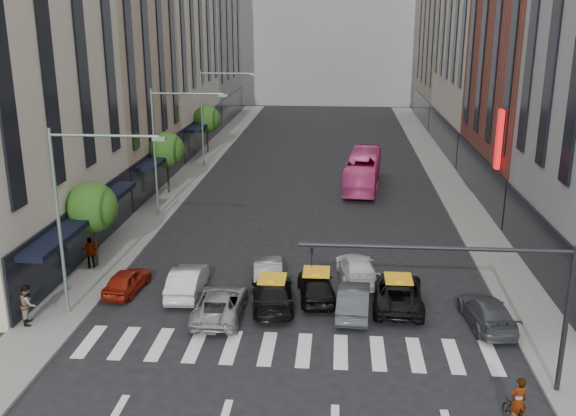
% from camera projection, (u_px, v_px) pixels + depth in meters
% --- Properties ---
extents(ground, '(160.00, 160.00, 0.00)m').
position_uv_depth(ground, '(287.00, 368.00, 26.49)').
color(ground, black).
rests_on(ground, ground).
extents(sidewalk_left, '(3.00, 96.00, 0.15)m').
position_uv_depth(sidewalk_left, '(184.00, 181.00, 55.99)').
color(sidewalk_left, slate).
rests_on(sidewalk_left, ground).
extents(sidewalk_right, '(3.00, 96.00, 0.15)m').
position_uv_depth(sidewalk_right, '(451.00, 187.00, 54.22)').
color(sidewalk_right, slate).
rests_on(sidewalk_right, ground).
extents(building_left_b, '(8.00, 16.00, 24.00)m').
position_uv_depth(building_left_b, '(103.00, 41.00, 51.07)').
color(building_left_b, tan).
rests_on(building_left_b, ground).
extents(building_left_d, '(8.00, 18.00, 30.00)m').
position_uv_depth(building_left_d, '(200.00, 7.00, 85.52)').
color(building_left_d, gray).
rests_on(building_left_d, ground).
extents(building_right_b, '(8.00, 18.00, 26.00)m').
position_uv_depth(building_right_b, '(547.00, 29.00, 47.21)').
color(building_right_b, brown).
rests_on(building_right_b, ground).
extents(building_right_d, '(8.00, 18.00, 28.00)m').
position_uv_depth(building_right_d, '(458.00, 15.00, 83.20)').
color(building_right_d, tan).
rests_on(building_right_d, ground).
extents(tree_near, '(2.88, 2.88, 4.95)m').
position_uv_depth(tree_near, '(92.00, 207.00, 35.89)').
color(tree_near, black).
rests_on(tree_near, sidewalk_left).
extents(tree_mid, '(2.88, 2.88, 4.95)m').
position_uv_depth(tree_mid, '(167.00, 150.00, 51.16)').
color(tree_mid, black).
rests_on(tree_mid, sidewalk_left).
extents(tree_far, '(2.88, 2.88, 4.95)m').
position_uv_depth(tree_far, '(207.00, 119.00, 66.44)').
color(tree_far, black).
rests_on(tree_far, sidewalk_left).
extents(streetlamp_near, '(5.38, 0.25, 9.00)m').
position_uv_depth(streetlamp_near, '(76.00, 199.00, 29.38)').
color(streetlamp_near, gray).
rests_on(streetlamp_near, sidewalk_left).
extents(streetlamp_mid, '(5.38, 0.25, 9.00)m').
position_uv_depth(streetlamp_mid, '(167.00, 136.00, 44.65)').
color(streetlamp_mid, gray).
rests_on(streetlamp_mid, sidewalk_left).
extents(streetlamp_far, '(5.38, 0.25, 9.00)m').
position_uv_depth(streetlamp_far, '(212.00, 105.00, 59.92)').
color(streetlamp_far, gray).
rests_on(streetlamp_far, sidewalk_left).
extents(traffic_signal, '(10.10, 0.20, 6.00)m').
position_uv_depth(traffic_signal, '(493.00, 283.00, 23.66)').
color(traffic_signal, black).
rests_on(traffic_signal, ground).
extents(liberty_sign, '(0.30, 0.70, 4.00)m').
position_uv_depth(liberty_sign, '(499.00, 139.00, 42.89)').
color(liberty_sign, red).
rests_on(liberty_sign, ground).
extents(car_red, '(1.88, 3.83, 1.26)m').
position_uv_depth(car_red, '(127.00, 281.00, 33.59)').
color(car_red, maroon).
rests_on(car_red, ground).
extents(car_white_front, '(1.70, 4.52, 1.47)m').
position_uv_depth(car_white_front, '(187.00, 281.00, 33.27)').
color(car_white_front, '#B9B9B9').
rests_on(car_white_front, ground).
extents(car_silver, '(2.31, 4.90, 1.35)m').
position_uv_depth(car_silver, '(220.00, 304.00, 30.79)').
color(car_silver, gray).
rests_on(car_silver, ground).
extents(taxi_left, '(2.71, 5.27, 1.46)m').
position_uv_depth(taxi_left, '(272.00, 293.00, 31.89)').
color(taxi_left, black).
rests_on(taxi_left, ground).
extents(taxi_center, '(2.29, 4.53, 1.48)m').
position_uv_depth(taxi_center, '(316.00, 286.00, 32.70)').
color(taxi_center, black).
rests_on(taxi_center, ground).
extents(car_grey_mid, '(1.78, 4.42, 1.43)m').
position_uv_depth(car_grey_mid, '(354.00, 300.00, 31.12)').
color(car_grey_mid, '#36393D').
rests_on(car_grey_mid, ground).
extents(taxi_right, '(2.66, 5.33, 1.45)m').
position_uv_depth(taxi_right, '(398.00, 292.00, 31.93)').
color(taxi_right, black).
rests_on(taxi_right, ground).
extents(car_grey_curb, '(2.32, 4.76, 1.33)m').
position_uv_depth(car_grey_curb, '(487.00, 312.00, 29.94)').
color(car_grey_curb, '#3D4044').
rests_on(car_grey_curb, ground).
extents(car_row2_left, '(2.02, 4.47, 1.42)m').
position_uv_depth(car_row2_left, '(268.00, 271.00, 34.66)').
color(car_row2_left, gray).
rests_on(car_row2_left, ground).
extents(car_row2_right, '(2.55, 4.99, 1.39)m').
position_uv_depth(car_row2_right, '(357.00, 268.00, 35.08)').
color(car_row2_right, silver).
rests_on(car_row2_right, ground).
extents(bus, '(3.55, 10.74, 2.93)m').
position_uv_depth(bus, '(363.00, 170.00, 53.89)').
color(bus, '#DB4089').
rests_on(bus, ground).
extents(rider, '(0.75, 0.59, 1.80)m').
position_uv_depth(rider, '(521.00, 382.00, 21.99)').
color(rider, gray).
rests_on(rider, motorcycle).
extents(pedestrian_near, '(0.98, 1.11, 1.92)m').
position_uv_depth(pedestrian_near, '(28.00, 304.00, 29.75)').
color(pedestrian_near, gray).
rests_on(pedestrian_near, sidewalk_left).
extents(pedestrian_far, '(1.14, 0.72, 1.81)m').
position_uv_depth(pedestrian_far, '(91.00, 253.00, 36.35)').
color(pedestrian_far, gray).
rests_on(pedestrian_far, sidewalk_left).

